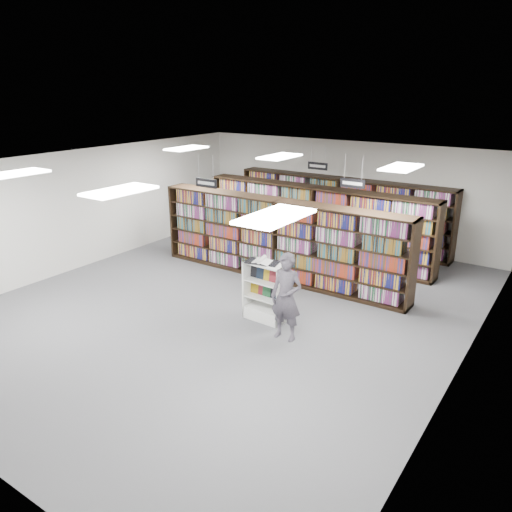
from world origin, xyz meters
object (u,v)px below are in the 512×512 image
Objects in this scene: endcap_display at (266,299)px; open_book at (262,261)px; bookshelf_row_near at (278,240)px; shopper at (286,297)px.

open_book is (-0.09, -0.03, 0.87)m from endcap_display.
bookshelf_row_near is 3.94× the size of shopper.
bookshelf_row_near is 5.44× the size of endcap_display.
endcap_display is at bearing 143.37° from shopper.
shopper is at bearing -30.84° from endcap_display.
shopper is at bearing -55.58° from bookshelf_row_near.
bookshelf_row_near is 2.49m from endcap_display.
endcap_display is 0.73× the size of shopper.
bookshelf_row_near is at bearing 120.98° from shopper.
endcap_display is 1.68× the size of open_book.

